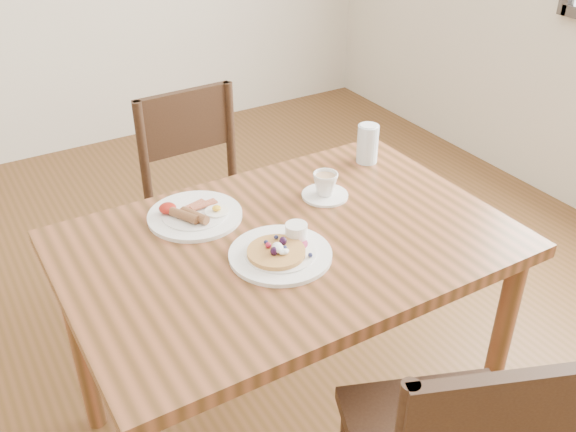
# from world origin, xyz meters

# --- Properties ---
(ground) EXTENTS (5.00, 5.00, 0.00)m
(ground) POSITION_xyz_m (0.00, 0.00, 0.00)
(ground) COLOR #553718
(ground) RESTS_ON ground
(dining_table) EXTENTS (1.20, 0.80, 0.75)m
(dining_table) POSITION_xyz_m (0.00, 0.00, 0.65)
(dining_table) COLOR brown
(dining_table) RESTS_ON ground
(chair_far) EXTENTS (0.43, 0.43, 0.88)m
(chair_far) POSITION_xyz_m (0.07, 0.72, 0.49)
(chair_far) COLOR #311E11
(chair_far) RESTS_ON ground
(pancake_plate) EXTENTS (0.27, 0.27, 0.06)m
(pancake_plate) POSITION_xyz_m (-0.06, -0.06, 0.76)
(pancake_plate) COLOR white
(pancake_plate) RESTS_ON dining_table
(breakfast_plate) EXTENTS (0.27, 0.27, 0.04)m
(breakfast_plate) POSITION_xyz_m (-0.18, 0.23, 0.76)
(breakfast_plate) COLOR white
(breakfast_plate) RESTS_ON dining_table
(teacup_saucer) EXTENTS (0.14, 0.14, 0.08)m
(teacup_saucer) POSITION_xyz_m (0.21, 0.14, 0.78)
(teacup_saucer) COLOR white
(teacup_saucer) RESTS_ON dining_table
(water_glass) EXTENTS (0.07, 0.07, 0.13)m
(water_glass) POSITION_xyz_m (0.46, 0.26, 0.81)
(water_glass) COLOR silver
(water_glass) RESTS_ON dining_table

